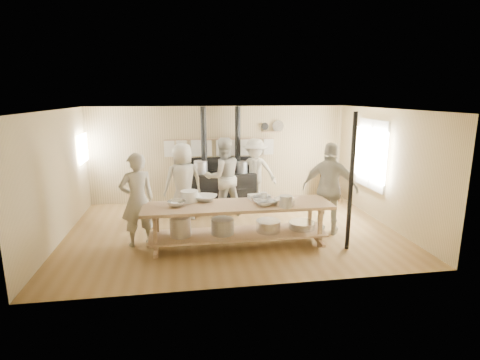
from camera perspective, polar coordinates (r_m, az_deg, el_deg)
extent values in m
plane|color=brown|center=(8.27, -1.23, -7.61)|extent=(7.00, 7.00, 0.00)
plane|color=tan|center=(10.36, -3.10, 3.98)|extent=(7.00, 0.00, 7.00)
plane|color=tan|center=(5.51, 2.14, -3.87)|extent=(7.00, 0.00, 7.00)
plane|color=tan|center=(8.23, -26.21, 0.39)|extent=(0.00, 5.00, 5.00)
plane|color=tan|center=(9.05, 21.28, 1.85)|extent=(0.00, 5.00, 5.00)
plane|color=#C0B58F|center=(7.76, -1.33, 10.71)|extent=(7.00, 7.00, 0.00)
cube|color=beige|center=(9.52, 19.44, 3.71)|extent=(0.06, 1.35, 1.65)
plane|color=white|center=(9.50, 19.23, 3.71)|extent=(0.00, 1.50, 1.50)
cube|color=beige|center=(9.49, 19.17, 3.71)|extent=(0.02, 0.03, 1.50)
plane|color=white|center=(10.07, -22.81, 4.48)|extent=(0.00, 0.90, 0.90)
cube|color=black|center=(10.14, -2.81, -1.25)|extent=(1.80, 0.70, 0.85)
cube|color=black|center=(10.24, -2.79, -3.29)|extent=(1.90, 0.75, 0.10)
cube|color=black|center=(10.30, -3.03, 2.52)|extent=(1.80, 0.12, 0.35)
cylinder|color=black|center=(9.92, -5.53, 6.03)|extent=(0.15, 0.15, 1.75)
cylinder|color=black|center=(10.01, -0.35, 6.15)|extent=(0.15, 0.15, 1.75)
cylinder|color=#B2B2B7|center=(9.97, -6.00, 1.95)|extent=(0.36, 0.36, 0.34)
cylinder|color=gray|center=(10.04, 0.31, 1.98)|extent=(0.30, 0.30, 0.30)
cylinder|color=#9E7C5A|center=(10.20, -3.07, 6.23)|extent=(3.00, 0.04, 0.04)
cube|color=silver|center=(10.18, -10.66, 4.77)|extent=(0.28, 0.01, 0.46)
cube|color=silver|center=(10.18, -8.75, 4.83)|extent=(0.28, 0.01, 0.46)
cube|color=silver|center=(10.18, -6.85, 4.90)|extent=(0.28, 0.01, 0.46)
cube|color=silver|center=(10.20, -4.95, 4.95)|extent=(0.28, 0.01, 0.46)
cube|color=silver|center=(10.23, -3.06, 5.00)|extent=(0.28, 0.01, 0.46)
cube|color=silver|center=(10.27, -1.17, 5.05)|extent=(0.28, 0.01, 0.46)
cube|color=silver|center=(10.32, 0.69, 5.09)|extent=(0.28, 0.01, 0.46)
cube|color=silver|center=(10.38, 2.54, 5.12)|extent=(0.28, 0.01, 0.46)
cube|color=silver|center=(10.45, 4.36, 5.15)|extent=(0.28, 0.01, 0.46)
cube|color=#9E7C5A|center=(10.43, 4.64, 7.34)|extent=(0.50, 0.14, 0.03)
cylinder|color=black|center=(10.41, 3.82, 8.17)|extent=(0.20, 0.04, 0.20)
cylinder|color=silver|center=(10.49, 5.81, 8.17)|extent=(0.32, 0.03, 0.32)
cube|color=#9E7C5A|center=(7.16, -0.31, -3.93)|extent=(3.60, 0.90, 0.06)
cube|color=#9E7C5A|center=(7.35, -0.31, -8.20)|extent=(3.40, 0.80, 0.04)
cube|color=#9E7C5A|center=(7.36, -0.31, -8.56)|extent=(3.30, 0.06, 0.06)
cube|color=#9E7C5A|center=(6.95, -12.80, -8.22)|extent=(0.07, 0.07, 0.85)
cube|color=#9E7C5A|center=(7.52, -12.50, -6.59)|extent=(0.07, 0.07, 0.85)
cube|color=#9E7C5A|center=(7.39, 12.10, -6.91)|extent=(0.07, 0.07, 0.85)
cube|color=#9E7C5A|center=(7.92, 10.57, -5.50)|extent=(0.07, 0.07, 0.85)
cylinder|color=#B2B2B7|center=(7.20, -9.06, -7.01)|extent=(0.40, 0.40, 0.38)
cylinder|color=gray|center=(7.25, -2.67, -7.06)|extent=(0.44, 0.44, 0.30)
cylinder|color=silver|center=(7.41, 4.32, -6.98)|extent=(0.48, 0.48, 0.22)
cylinder|color=silver|center=(7.60, 9.50, -6.92)|extent=(0.52, 0.52, 0.14)
cylinder|color=black|center=(7.21, 16.57, -0.41)|extent=(0.08, 0.08, 2.60)
imported|color=#BBB7A5|center=(7.46, -15.38, -2.93)|extent=(0.79, 0.66, 1.84)
imported|color=#BBB7A5|center=(9.02, -2.60, 0.45)|extent=(1.07, 0.92, 1.91)
imported|color=#BBB7A5|center=(8.80, -8.66, -0.29)|extent=(1.01, 0.78, 1.82)
imported|color=#BBB7A5|center=(8.02, 13.55, -1.34)|extent=(1.22, 0.99, 1.95)
imported|color=#BBB7A5|center=(10.02, 2.28, 1.29)|extent=(1.28, 0.95, 1.77)
cube|color=#4F361F|center=(10.78, 13.57, -1.82)|extent=(0.48, 0.48, 0.46)
cube|color=#4F361F|center=(10.85, 13.18, 0.65)|extent=(0.43, 0.10, 0.51)
imported|color=white|center=(7.39, -5.30, -2.76)|extent=(0.58, 0.58, 0.11)
imported|color=silver|center=(7.09, -9.66, -3.59)|extent=(0.47, 0.47, 0.11)
imported|color=white|center=(7.11, 3.73, -3.43)|extent=(0.48, 0.48, 0.10)
imported|color=silver|center=(7.25, 3.07, -3.03)|extent=(0.42, 0.42, 0.11)
cube|color=#B2B2B7|center=(7.51, 2.90, -2.56)|extent=(0.44, 0.32, 0.09)
cylinder|color=silver|center=(7.14, 6.75, -3.29)|extent=(0.45, 0.45, 0.13)
cylinder|color=gray|center=(6.99, 7.02, -3.26)|extent=(0.25, 0.25, 0.22)
cylinder|color=white|center=(7.37, -7.70, -2.46)|extent=(0.36, 0.36, 0.21)
cylinder|color=white|center=(7.29, 3.66, -2.63)|extent=(0.16, 0.16, 0.19)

